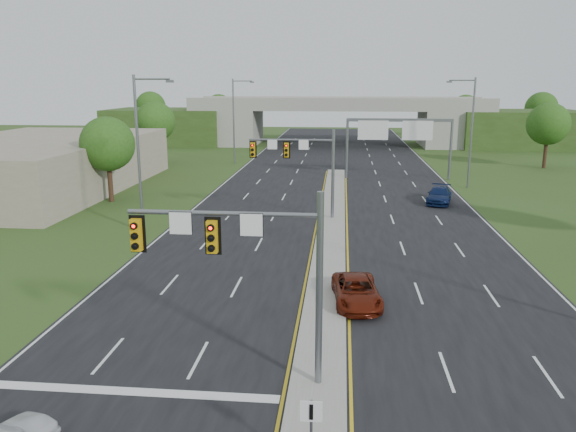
% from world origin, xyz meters
% --- Properties ---
extents(ground, '(240.00, 240.00, 0.00)m').
position_xyz_m(ground, '(0.00, 0.00, 0.00)').
color(ground, '#2F4418').
rests_on(ground, ground).
extents(road, '(24.00, 160.00, 0.02)m').
position_xyz_m(road, '(0.00, 35.00, 0.01)').
color(road, black).
rests_on(road, ground).
extents(median, '(2.00, 54.00, 0.16)m').
position_xyz_m(median, '(0.00, 23.00, 0.10)').
color(median, gray).
rests_on(median, road).
extents(lane_markings, '(23.72, 160.00, 0.01)m').
position_xyz_m(lane_markings, '(-0.60, 28.91, 0.02)').
color(lane_markings, gold).
rests_on(lane_markings, road).
extents(signal_mast_near, '(6.62, 0.60, 7.00)m').
position_xyz_m(signal_mast_near, '(-2.26, -0.07, 4.73)').
color(signal_mast_near, slate).
rests_on(signal_mast_near, ground).
extents(signal_mast_far, '(6.62, 0.60, 7.00)m').
position_xyz_m(signal_mast_far, '(-2.26, 24.93, 4.73)').
color(signal_mast_far, slate).
rests_on(signal_mast_far, ground).
extents(keep_right_sign, '(0.60, 0.13, 2.20)m').
position_xyz_m(keep_right_sign, '(0.00, -4.53, 1.52)').
color(keep_right_sign, slate).
rests_on(keep_right_sign, ground).
extents(sign_gantry, '(11.58, 0.44, 6.67)m').
position_xyz_m(sign_gantry, '(6.68, 44.92, 5.24)').
color(sign_gantry, slate).
rests_on(sign_gantry, ground).
extents(overpass, '(80.00, 14.00, 8.10)m').
position_xyz_m(overpass, '(0.00, 80.00, 3.55)').
color(overpass, gray).
rests_on(overpass, ground).
extents(lightpole_l_mid, '(2.85, 0.25, 11.00)m').
position_xyz_m(lightpole_l_mid, '(-13.30, 20.00, 6.10)').
color(lightpole_l_mid, slate).
rests_on(lightpole_l_mid, ground).
extents(lightpole_l_far, '(2.85, 0.25, 11.00)m').
position_xyz_m(lightpole_l_far, '(-13.30, 55.00, 6.10)').
color(lightpole_l_far, slate).
rests_on(lightpole_l_far, ground).
extents(lightpole_r_far, '(2.85, 0.25, 11.00)m').
position_xyz_m(lightpole_r_far, '(13.30, 40.00, 6.10)').
color(lightpole_r_far, slate).
rests_on(lightpole_r_far, ground).
extents(tree_l_near, '(4.80, 4.80, 7.60)m').
position_xyz_m(tree_l_near, '(-20.00, 30.00, 5.18)').
color(tree_l_near, '#382316').
rests_on(tree_l_near, ground).
extents(tree_l_mid, '(5.20, 5.20, 8.12)m').
position_xyz_m(tree_l_mid, '(-24.00, 55.00, 5.51)').
color(tree_l_mid, '#382316').
rests_on(tree_l_mid, ground).
extents(tree_r_mid, '(5.20, 5.20, 8.12)m').
position_xyz_m(tree_r_mid, '(26.00, 55.00, 5.51)').
color(tree_r_mid, '#382316').
rests_on(tree_r_mid, ground).
extents(tree_back_a, '(6.00, 6.00, 8.85)m').
position_xyz_m(tree_back_a, '(-38.00, 94.00, 5.84)').
color(tree_back_a, '#382316').
rests_on(tree_back_a, ground).
extents(tree_back_b, '(5.60, 5.60, 8.32)m').
position_xyz_m(tree_back_b, '(-24.00, 94.00, 5.51)').
color(tree_back_b, '#382316').
rests_on(tree_back_b, ground).
extents(tree_back_c, '(5.60, 5.60, 8.32)m').
position_xyz_m(tree_back_c, '(24.00, 94.00, 5.51)').
color(tree_back_c, '#382316').
rests_on(tree_back_c, ground).
extents(tree_back_d, '(6.00, 6.00, 8.85)m').
position_xyz_m(tree_back_d, '(38.00, 94.00, 5.84)').
color(tree_back_d, '#382316').
rests_on(tree_back_d, ground).
extents(commercial_building, '(18.00, 30.00, 5.00)m').
position_xyz_m(commercial_building, '(-30.00, 35.00, 2.50)').
color(commercial_building, gray).
rests_on(commercial_building, ground).
extents(car_far_a, '(2.56, 4.79, 1.28)m').
position_xyz_m(car_far_a, '(1.50, 7.76, 0.66)').
color(car_far_a, '#591608').
rests_on(car_far_a, road).
extents(car_far_b, '(3.04, 5.15, 1.40)m').
position_xyz_m(car_far_b, '(9.36, 32.14, 0.72)').
color(car_far_b, '#0B1A44').
rests_on(car_far_b, road).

